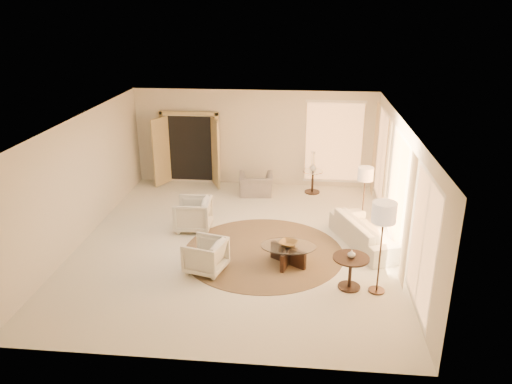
# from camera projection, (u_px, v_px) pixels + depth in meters

# --- Properties ---
(room) EXTENTS (7.04, 8.04, 2.83)m
(room) POSITION_uv_depth(u_px,v_px,m) (236.00, 185.00, 10.81)
(room) COLOR silver
(room) RESTS_ON ground
(windows_right) EXTENTS (0.10, 6.40, 2.40)m
(windows_right) POSITION_uv_depth(u_px,v_px,m) (397.00, 191.00, 10.60)
(windows_right) COLOR #FAAD64
(windows_right) RESTS_ON room
(window_back_corner) EXTENTS (1.70, 0.10, 2.40)m
(window_back_corner) POSITION_uv_depth(u_px,v_px,m) (334.00, 142.00, 14.29)
(window_back_corner) COLOR #FAAD64
(window_back_corner) RESTS_ON room
(curtains_right) EXTENTS (0.06, 5.20, 2.60)m
(curtains_right) POSITION_uv_depth(u_px,v_px,m) (388.00, 179.00, 11.46)
(curtains_right) COLOR beige
(curtains_right) RESTS_ON room
(french_doors) EXTENTS (1.95, 0.66, 2.16)m
(french_doors) POSITION_uv_depth(u_px,v_px,m) (190.00, 149.00, 14.65)
(french_doors) COLOR tan
(french_doors) RESTS_ON room
(area_rug) EXTENTS (3.73, 3.73, 0.01)m
(area_rug) POSITION_uv_depth(u_px,v_px,m) (263.00, 252.00, 10.89)
(area_rug) COLOR #402E1C
(area_rug) RESTS_ON room
(sofa) EXTENTS (1.59, 2.32, 0.63)m
(sofa) POSITION_uv_depth(u_px,v_px,m) (367.00, 232.00, 11.10)
(sofa) COLOR silver
(sofa) RESTS_ON room
(armchair_left) EXTENTS (0.80, 0.85, 0.84)m
(armchair_left) POSITION_uv_depth(u_px,v_px,m) (193.00, 213.00, 11.86)
(armchair_left) COLOR silver
(armchair_left) RESTS_ON room
(armchair_right) EXTENTS (0.86, 0.89, 0.76)m
(armchair_right) POSITION_uv_depth(u_px,v_px,m) (205.00, 254.00, 10.00)
(armchair_right) COLOR silver
(armchair_right) RESTS_ON room
(accent_chair) EXTENTS (0.99, 0.70, 0.81)m
(accent_chair) POSITION_uv_depth(u_px,v_px,m) (256.00, 181.00, 14.02)
(accent_chair) COLOR gray
(accent_chair) RESTS_ON room
(coffee_table) EXTENTS (1.49, 1.49, 0.42)m
(coffee_table) POSITION_uv_depth(u_px,v_px,m) (288.00, 252.00, 10.31)
(coffee_table) COLOR black
(coffee_table) RESTS_ON room
(end_table) EXTENTS (0.69, 0.69, 0.65)m
(end_table) POSITION_uv_depth(u_px,v_px,m) (350.00, 267.00, 9.38)
(end_table) COLOR black
(end_table) RESTS_ON room
(side_table) EXTENTS (0.56, 0.56, 0.66)m
(side_table) POSITION_uv_depth(u_px,v_px,m) (313.00, 179.00, 14.17)
(side_table) COLOR #30231C
(side_table) RESTS_ON room
(floor_lamp_near) EXTENTS (0.37, 0.37, 1.51)m
(floor_lamp_near) POSITION_uv_depth(u_px,v_px,m) (365.00, 177.00, 11.66)
(floor_lamp_near) COLOR #30231C
(floor_lamp_near) RESTS_ON room
(floor_lamp_far) EXTENTS (0.44, 0.44, 1.81)m
(floor_lamp_far) POSITION_uv_depth(u_px,v_px,m) (384.00, 217.00, 8.87)
(floor_lamp_far) COLOR #30231C
(floor_lamp_far) RESTS_ON room
(bowl) EXTENTS (0.49, 0.49, 0.09)m
(bowl) POSITION_uv_depth(u_px,v_px,m) (288.00, 244.00, 10.24)
(bowl) COLOR brown
(bowl) RESTS_ON coffee_table
(end_vase) EXTENTS (0.19, 0.19, 0.15)m
(end_vase) POSITION_uv_depth(u_px,v_px,m) (351.00, 254.00, 9.28)
(end_vase) COLOR silver
(end_vase) RESTS_ON end_table
(side_vase) EXTENTS (0.26, 0.26, 0.23)m
(side_vase) POSITION_uv_depth(u_px,v_px,m) (313.00, 167.00, 14.04)
(side_vase) COLOR silver
(side_vase) RESTS_ON side_table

